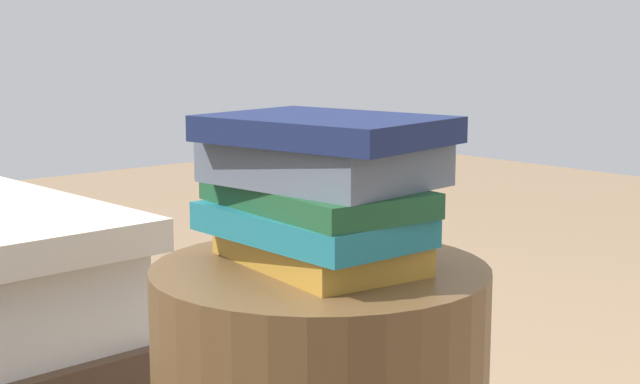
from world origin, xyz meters
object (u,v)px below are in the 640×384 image
Objects in this scene: book_ochre at (318,250)px; book_teal at (310,224)px; book_navy at (324,129)px; book_forest at (312,197)px; book_slate at (323,162)px.

book_teal is at bearing 107.11° from book_ochre.
book_navy reaches higher than book_teal.
book_ochre is at bearing -79.82° from book_teal.
book_teal is 0.03m from book_forest.
book_navy is at bearing 134.43° from book_slate.
book_navy is at bearing -172.61° from book_forest.
book_ochre is 0.96× the size of book_navy.
book_navy is at bearing 164.39° from book_ochre.
book_teal is 0.08m from book_slate.
book_teal is at bearing 114.50° from book_forest.
book_slate is (-0.00, -0.02, 0.04)m from book_forest.
book_ochre is 0.04m from book_teal.
book_ochre is at bearing -80.71° from book_forest.
book_slate is at bearing -114.10° from book_ochre.
book_teal is 1.03× the size of book_navy.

